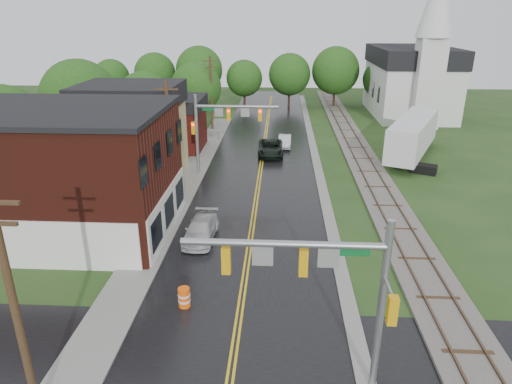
# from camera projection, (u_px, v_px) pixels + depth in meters

# --- Properties ---
(main_road) EXTENTS (10.00, 90.00, 0.02)m
(main_road) POSITION_uv_depth(u_px,v_px,m) (261.00, 165.00, 44.21)
(main_road) COLOR black
(main_road) RESTS_ON ground
(cross_road) EXTENTS (60.00, 9.00, 0.02)m
(cross_road) POSITION_uv_depth(u_px,v_px,m) (230.00, 381.00, 18.18)
(cross_road) COLOR black
(cross_road) RESTS_ON ground
(curb_right) EXTENTS (0.80, 70.00, 0.12)m
(curb_right) POSITION_uv_depth(u_px,v_px,m) (314.00, 151.00, 48.58)
(curb_right) COLOR gray
(curb_right) RESTS_ON ground
(sidewalk_left) EXTENTS (2.40, 50.00, 0.12)m
(sidewalk_left) POSITION_uv_depth(u_px,v_px,m) (188.00, 181.00, 39.89)
(sidewalk_left) COLOR gray
(sidewalk_left) RESTS_ON ground
(brick_building) EXTENTS (14.30, 10.30, 8.30)m
(brick_building) POSITION_uv_depth(u_px,v_px,m) (58.00, 172.00, 29.40)
(brick_building) COLOR #49180F
(brick_building) RESTS_ON ground
(yellow_house) EXTENTS (8.00, 7.00, 6.40)m
(yellow_house) POSITION_uv_depth(u_px,v_px,m) (134.00, 142.00, 39.90)
(yellow_house) COLOR tan
(yellow_house) RESTS_ON ground
(darkred_building) EXTENTS (7.00, 6.00, 4.40)m
(darkred_building) POSITION_uv_depth(u_px,v_px,m) (170.00, 129.00, 48.58)
(darkred_building) COLOR #3F0F0C
(darkred_building) RESTS_ON ground
(church) EXTENTS (10.40, 18.40, 20.00)m
(church) POSITION_uv_depth(u_px,v_px,m) (413.00, 74.00, 63.12)
(church) COLOR silver
(church) RESTS_ON ground
(railroad) EXTENTS (3.20, 80.00, 0.30)m
(railroad) POSITION_uv_depth(u_px,v_px,m) (357.00, 151.00, 48.31)
(railroad) COLOR #59544C
(railroad) RESTS_ON ground
(traffic_signal_near) EXTENTS (7.34, 0.30, 7.20)m
(traffic_signal_near) POSITION_uv_depth(u_px,v_px,m) (324.00, 276.00, 16.19)
(traffic_signal_near) COLOR gray
(traffic_signal_near) RESTS_ON ground
(traffic_signal_far) EXTENTS (7.34, 0.43, 7.20)m
(traffic_signal_far) POSITION_uv_depth(u_px,v_px,m) (220.00, 120.00, 39.79)
(traffic_signal_far) COLOR gray
(traffic_signal_far) RESTS_ON ground
(utility_pole_a) EXTENTS (1.80, 0.28, 9.00)m
(utility_pole_a) POSITION_uv_depth(u_px,v_px,m) (14.00, 306.00, 14.95)
(utility_pole_a) COLOR #382616
(utility_pole_a) RESTS_ON ground
(utility_pole_b) EXTENTS (1.80, 0.28, 9.00)m
(utility_pole_b) POSITION_uv_depth(u_px,v_px,m) (170.00, 137.00, 35.41)
(utility_pole_b) COLOR #382616
(utility_pole_b) RESTS_ON ground
(utility_pole_c) EXTENTS (1.80, 0.28, 9.00)m
(utility_pole_c) POSITION_uv_depth(u_px,v_px,m) (211.00, 92.00, 55.86)
(utility_pole_c) COLOR #382616
(utility_pole_c) RESTS_ON ground
(tree_left_a) EXTENTS (6.80, 6.80, 8.67)m
(tree_left_a) POSITION_uv_depth(u_px,v_px,m) (5.00, 130.00, 35.84)
(tree_left_a) COLOR black
(tree_left_a) RESTS_ON ground
(tree_left_b) EXTENTS (7.60, 7.60, 9.69)m
(tree_left_b) POSITION_uv_depth(u_px,v_px,m) (81.00, 100.00, 44.82)
(tree_left_b) COLOR black
(tree_left_b) RESTS_ON ground
(tree_left_c) EXTENTS (6.00, 6.00, 7.65)m
(tree_left_c) POSITION_uv_depth(u_px,v_px,m) (145.00, 99.00, 52.49)
(tree_left_c) COLOR black
(tree_left_c) RESTS_ON ground
(tree_left_e) EXTENTS (6.40, 6.40, 8.16)m
(tree_left_e) POSITION_uv_depth(u_px,v_px,m) (197.00, 89.00, 57.70)
(tree_left_e) COLOR black
(tree_left_e) RESTS_ON ground
(suv_dark) EXTENTS (2.66, 5.51, 1.51)m
(suv_dark) POSITION_uv_depth(u_px,v_px,m) (271.00, 148.00, 46.96)
(suv_dark) COLOR black
(suv_dark) RESTS_ON ground
(sedan_silver) EXTENTS (1.47, 3.91, 1.27)m
(sedan_silver) POSITION_uv_depth(u_px,v_px,m) (285.00, 141.00, 49.93)
(sedan_silver) COLOR silver
(sedan_silver) RESTS_ON ground
(pickup_white) EXTENTS (1.98, 4.58, 1.31)m
(pickup_white) POSITION_uv_depth(u_px,v_px,m) (201.00, 230.00, 29.42)
(pickup_white) COLOR silver
(pickup_white) RESTS_ON ground
(semi_trailer) EXTENTS (7.99, 13.00, 4.05)m
(semi_trailer) POSITION_uv_depth(u_px,v_px,m) (413.00, 135.00, 45.51)
(semi_trailer) COLOR black
(semi_trailer) RESTS_ON ground
(construction_barrel) EXTENTS (0.73, 0.73, 1.05)m
(construction_barrel) POSITION_uv_depth(u_px,v_px,m) (184.00, 297.00, 22.62)
(construction_barrel) COLOR #FE590B
(construction_barrel) RESTS_ON ground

